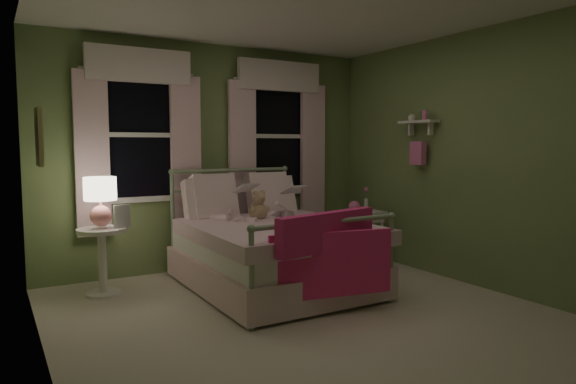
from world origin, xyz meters
TOP-DOWN VIEW (x-y plane):
  - room_shell at (0.00, 0.00)m, footprint 4.20×4.20m
  - bed at (0.16, 0.96)m, footprint 1.58×2.04m
  - pink_throw at (0.16, -0.06)m, footprint 1.09×0.36m
  - child_left at (-0.12, 1.38)m, footprint 0.35×0.29m
  - child_right at (0.44, 1.38)m, footprint 0.33×0.26m
  - book_left at (-0.12, 1.13)m, footprint 0.20×0.12m
  - book_right at (0.44, 1.13)m, footprint 0.20×0.12m
  - teddy_bear at (0.16, 1.23)m, footprint 0.24×0.20m
  - nightstand_left at (-1.37, 1.53)m, footprint 0.46×0.46m
  - table_lamp at (-1.37, 1.53)m, footprint 0.30×0.30m
  - book_nightstand at (-1.27, 1.45)m, footprint 0.19×0.25m
  - nightstand_right at (1.57, 1.29)m, footprint 0.50×0.40m
  - pink_toy at (1.47, 1.29)m, footprint 0.14×0.19m
  - bud_vase at (1.69, 1.34)m, footprint 0.06×0.06m
  - window_left at (-0.85, 2.03)m, footprint 1.34×0.13m
  - window_right at (0.85, 2.03)m, footprint 1.34×0.13m
  - wall_shelf at (1.90, 0.70)m, footprint 0.15×0.50m
  - framed_picture at (-1.95, 0.60)m, footprint 0.03×0.32m

SIDE VIEW (x-z plane):
  - bed at x=0.16m, z-range -0.21..0.98m
  - nightstand_left at x=-1.37m, z-range 0.09..0.74m
  - nightstand_right at x=1.57m, z-range 0.23..0.87m
  - pink_throw at x=0.16m, z-range 0.26..0.96m
  - book_nightstand at x=-1.27m, z-range 0.65..0.67m
  - pink_toy at x=1.47m, z-range 0.64..0.78m
  - bud_vase at x=1.69m, z-range 0.65..0.93m
  - teddy_bear at x=0.16m, z-range 0.63..0.95m
  - child_right at x=0.44m, z-range 0.57..1.24m
  - book_right at x=0.44m, z-range 0.79..1.05m
  - table_lamp at x=-1.37m, z-range 0.72..1.19m
  - book_left at x=-0.12m, z-range 0.83..1.09m
  - child_left at x=-0.12m, z-range 0.57..1.40m
  - room_shell at x=0.00m, z-range -0.80..3.40m
  - framed_picture at x=-1.95m, z-range 1.29..1.71m
  - wall_shelf at x=1.90m, z-range 1.22..1.82m
  - window_left at x=-0.85m, z-range 0.64..2.60m
  - window_right at x=0.85m, z-range 0.64..2.60m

